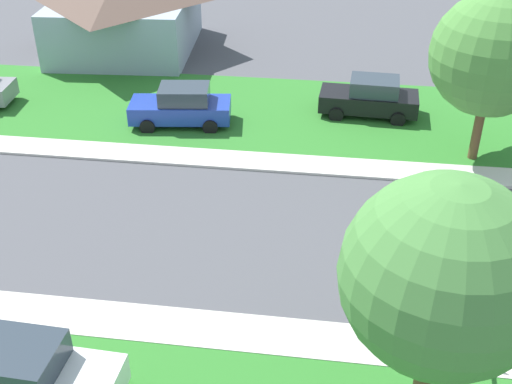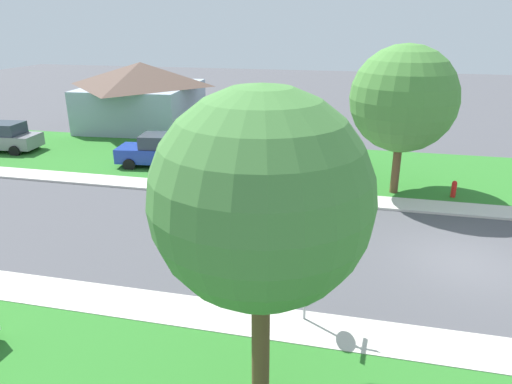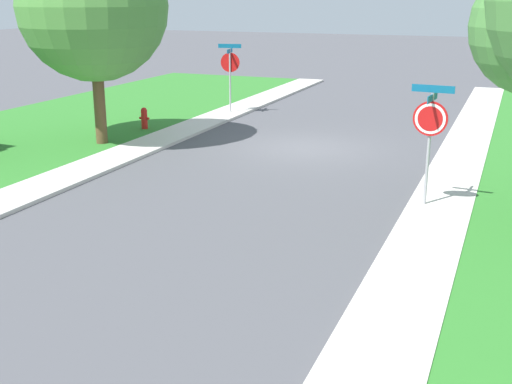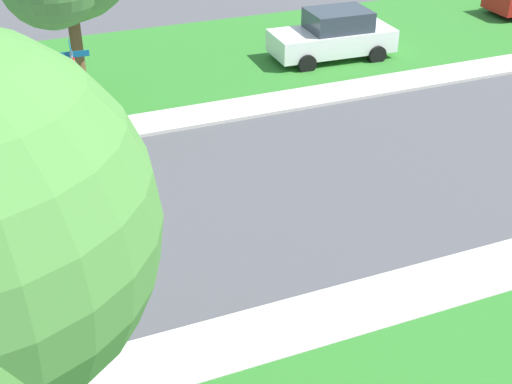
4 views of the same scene
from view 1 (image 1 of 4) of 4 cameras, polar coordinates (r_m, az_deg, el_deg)
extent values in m
cube|color=beige|center=(25.17, -3.51, 2.99)|extent=(1.40, 56.00, 0.10)
cube|color=#2D7528|center=(29.31, -1.78, 7.34)|extent=(8.00, 56.00, 0.08)
cube|color=beige|center=(17.75, -9.31, -11.61)|extent=(1.40, 56.00, 0.10)
cylinder|color=#9E9EA3|center=(16.80, 15.51, -9.75)|extent=(0.07, 0.07, 2.60)
cylinder|color=red|center=(16.33, 15.70, -7.74)|extent=(0.76, 0.10, 0.76)
cylinder|color=white|center=(16.32, 15.64, -7.74)|extent=(0.67, 0.06, 0.67)
cylinder|color=red|center=(16.32, 15.62, -7.74)|extent=(0.55, 0.05, 0.55)
cube|color=#0F5B84|center=(15.95, 16.21, -5.98)|extent=(0.92, 0.10, 0.16)
cube|color=#0F5B84|center=(16.06, 16.11, -6.52)|extent=(0.10, 0.92, 0.16)
cylinder|color=black|center=(32.81, -21.71, 8.33)|extent=(0.29, 0.66, 0.64)
cube|color=black|center=(29.02, 10.03, 8.03)|extent=(2.02, 4.39, 0.76)
cube|color=#2D3842|center=(28.75, 10.57, 9.30)|extent=(1.70, 2.18, 0.68)
cylinder|color=black|center=(28.38, 7.19, 6.87)|extent=(0.27, 0.65, 0.64)
cylinder|color=black|center=(30.03, 7.47, 8.28)|extent=(0.27, 0.65, 0.64)
cylinder|color=black|center=(28.39, 12.59, 6.34)|extent=(0.27, 0.65, 0.64)
cylinder|color=black|center=(30.03, 12.58, 7.77)|extent=(0.27, 0.65, 0.64)
cube|color=#1E389E|center=(27.91, -6.77, 7.31)|extent=(2.33, 4.49, 0.76)
cube|color=#2D3842|center=(27.60, -6.45, 8.68)|extent=(1.85, 2.29, 0.68)
cylinder|color=black|center=(27.46, -9.70, 5.78)|extent=(0.32, 0.67, 0.64)
cylinder|color=black|center=(29.07, -9.16, 7.33)|extent=(0.32, 0.67, 0.64)
cylinder|color=black|center=(27.12, -4.12, 5.82)|extent=(0.32, 0.67, 0.64)
cylinder|color=black|center=(28.75, -3.87, 7.38)|extent=(0.32, 0.67, 0.64)
cube|color=white|center=(16.14, -19.82, -15.72)|extent=(1.97, 4.37, 0.76)
cube|color=#2D3842|center=(15.73, -20.96, -13.76)|extent=(1.68, 2.16, 0.68)
cylinder|color=black|center=(16.42, -13.88, -15.38)|extent=(0.27, 0.65, 0.64)
cylinder|color=brown|center=(26.01, 19.24, 5.41)|extent=(0.36, 0.36, 2.71)
sphere|color=#4B883A|center=(24.95, 20.43, 11.46)|extent=(4.54, 4.54, 4.54)
sphere|color=#4B883A|center=(26.22, 21.29, 10.89)|extent=(3.18, 3.18, 3.18)
sphere|color=#48823C|center=(12.51, 16.41, -7.18)|extent=(3.98, 3.98, 3.98)
sphere|color=#48823C|center=(13.62, 18.17, -6.59)|extent=(2.79, 2.79, 2.79)
cube|color=#93A3B2|center=(37.45, -11.53, 14.59)|extent=(8.88, 7.76, 3.00)
cube|color=#51331E|center=(38.66, -16.80, 13.73)|extent=(1.00, 0.13, 2.10)
camera|label=2|loc=(6.42, 46.49, -28.26)|focal=32.76mm
camera|label=3|loc=(17.69, -35.25, 0.50)|focal=46.11mm
camera|label=4|loc=(30.77, 18.30, 23.62)|focal=48.56mm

